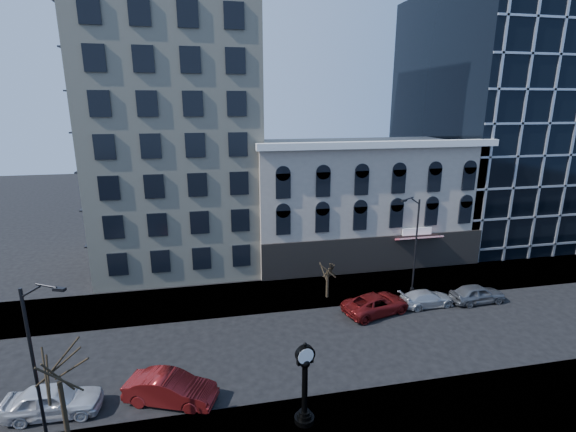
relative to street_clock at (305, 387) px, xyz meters
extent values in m
plane|color=black|center=(-0.63, 6.75, -2.16)|extent=(160.00, 160.00, 0.00)
cube|color=gray|center=(-0.63, 14.75, -2.10)|extent=(160.00, 6.00, 0.12)
cube|color=beige|center=(-6.63, 25.75, 16.84)|extent=(15.00, 15.00, 38.00)
cube|color=#B1A191|center=(11.37, 22.75, 3.84)|extent=(22.00, 10.00, 12.00)
cube|color=white|center=(11.37, 17.55, 10.04)|extent=(22.60, 0.80, 0.60)
cube|color=black|center=(11.37, 17.70, -0.36)|extent=(22.00, 0.30, 3.60)
cube|color=maroon|center=(15.37, 17.15, 1.24)|extent=(4.50, 1.18, 0.55)
cube|color=black|center=(31.37, 27.75, 11.84)|extent=(20.00, 20.00, 28.00)
cylinder|color=black|center=(0.00, 0.00, -1.90)|extent=(1.02, 1.02, 0.28)
cylinder|color=black|center=(0.00, 0.00, -1.66)|extent=(0.74, 0.74, 0.19)
cylinder|color=black|center=(0.00, 0.00, -1.50)|extent=(0.56, 0.56, 0.15)
cylinder|color=black|center=(0.00, 0.00, -0.09)|extent=(0.30, 0.30, 2.69)
sphere|color=black|center=(0.00, 0.00, 1.35)|extent=(0.52, 0.52, 0.52)
cube|color=black|center=(0.00, 0.00, 1.45)|extent=(0.86, 0.35, 0.23)
cylinder|color=black|center=(0.00, 0.00, 1.82)|extent=(1.00, 0.47, 0.97)
cylinder|color=white|center=(0.00, -0.16, 1.82)|extent=(0.81, 0.17, 0.82)
cylinder|color=white|center=(0.00, 0.16, 1.82)|extent=(0.81, 0.17, 0.82)
sphere|color=black|center=(0.00, 0.00, 2.37)|extent=(0.19, 0.19, 0.19)
cylinder|color=black|center=(-12.11, 0.75, 2.03)|extent=(0.15, 0.15, 8.13)
cube|color=black|center=(-10.46, 0.04, 6.23)|extent=(0.56, 0.39, 0.13)
cylinder|color=black|center=(12.62, 12.75, 2.03)|extent=(0.15, 0.15, 8.13)
cylinder|color=black|center=(12.62, 12.75, -1.85)|extent=(0.34, 0.34, 0.38)
cube|color=black|center=(10.97, 12.04, 6.23)|extent=(0.56, 0.39, 0.13)
cylinder|color=#332819|center=(-10.89, -0.11, -0.01)|extent=(0.21, 0.21, 4.05)
cylinder|color=#332819|center=(5.23, 13.32, -0.86)|extent=(0.23, 0.23, 2.35)
imported|color=silver|center=(-12.61, 3.29, -1.34)|extent=(4.85, 2.09, 1.63)
imported|color=maroon|center=(-6.70, 3.01, -1.34)|extent=(5.22, 3.40, 1.63)
imported|color=maroon|center=(8.22, 10.15, -1.40)|extent=(5.91, 3.85, 1.51)
imported|color=#A5A8AD|center=(12.63, 10.41, -1.51)|extent=(4.51, 2.01, 1.29)
imported|color=#595B60|center=(16.98, 10.16, -1.40)|extent=(4.51, 1.91, 1.52)
camera|label=1|loc=(-4.38, -17.16, 13.53)|focal=26.00mm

